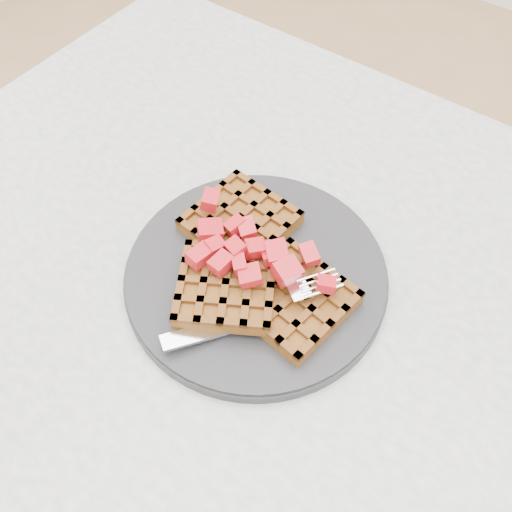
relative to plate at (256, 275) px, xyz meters
The scene contains 5 objects.
table 0.20m from the plate, 12.64° to the right, with size 1.20×0.80×0.75m.
plate is the anchor object (origin of this frame).
waffles 0.02m from the plate, 87.49° to the right, with size 0.20×0.19×0.03m.
strawberry_pile 0.05m from the plate, ahead, with size 0.15×0.15×0.02m, color #9F010D, non-canonical shape.
fork 0.05m from the plate, 45.02° to the right, with size 0.02×0.18×0.02m, color silver, non-canonical shape.
Camera 1 is at (0.02, -0.22, 1.23)m, focal length 40.00 mm.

